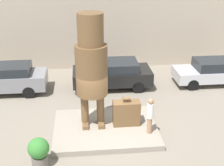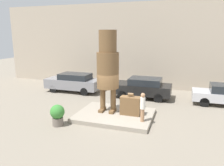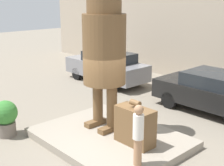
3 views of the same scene
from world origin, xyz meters
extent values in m
plane|color=gray|center=(0.00, 0.00, 0.00)|extent=(60.00, 60.00, 0.00)
cube|color=gray|center=(0.00, 0.00, 0.12)|extent=(4.33, 3.32, 0.23)
cube|color=tan|center=(0.00, 8.03, 3.72)|extent=(28.00, 0.60, 7.45)
cube|color=brown|center=(-0.84, 0.14, 0.31)|extent=(0.25, 0.73, 0.16)
cube|color=brown|center=(-0.18, 0.14, 0.31)|extent=(0.25, 0.73, 0.16)
cylinder|color=brown|center=(-0.84, 0.25, 1.03)|extent=(0.32, 0.32, 1.28)
cylinder|color=brown|center=(-0.18, 0.25, 1.03)|extent=(0.32, 0.32, 1.28)
cylinder|color=brown|center=(-0.51, 0.25, 2.71)|extent=(1.28, 1.28, 2.06)
cylinder|color=brown|center=(-0.51, 0.25, 4.36)|extent=(1.01, 1.01, 1.24)
cube|color=brown|center=(0.90, 0.11, 0.76)|extent=(1.14, 0.53, 1.06)
cylinder|color=brown|center=(0.90, 0.11, 1.43)|extent=(0.31, 0.16, 0.16)
cylinder|color=#A87A56|center=(1.74, -0.67, 0.58)|extent=(0.20, 0.20, 0.70)
cylinder|color=white|center=(1.74, -0.67, 1.24)|extent=(0.26, 0.26, 0.62)
sphere|color=#A87A56|center=(1.74, -0.67, 1.67)|extent=(0.23, 0.23, 0.23)
cube|color=gray|center=(-5.08, 4.39, 0.71)|extent=(4.54, 1.73, 0.78)
cube|color=#1E2328|center=(-4.86, 4.39, 1.33)|extent=(2.50, 1.55, 0.46)
cylinder|color=black|center=(-3.67, 3.61, 0.32)|extent=(0.64, 0.18, 0.64)
cylinder|color=black|center=(-3.67, 5.16, 0.32)|extent=(0.64, 0.18, 0.64)
cube|color=black|center=(0.74, 4.52, 0.69)|extent=(4.27, 1.90, 0.73)
cube|color=#1E2328|center=(0.96, 4.52, 1.29)|extent=(2.35, 1.71, 0.47)
cylinder|color=black|center=(-0.58, 3.66, 0.32)|extent=(0.65, 0.18, 0.65)
cylinder|color=black|center=(-0.58, 5.38, 0.32)|extent=(0.65, 0.18, 0.65)
cylinder|color=black|center=(2.07, 3.66, 0.32)|extent=(0.65, 0.18, 0.65)
cylinder|color=black|center=(2.07, 5.38, 0.32)|extent=(0.65, 0.18, 0.65)
cube|color=#B7B7BC|center=(6.38, 4.45, 0.61)|extent=(4.14, 1.71, 0.60)
cube|color=#1E2328|center=(6.59, 4.45, 1.17)|extent=(2.28, 1.54, 0.52)
cylinder|color=black|center=(5.10, 3.68, 0.31)|extent=(0.63, 0.18, 0.63)
cylinder|color=black|center=(5.10, 5.21, 0.31)|extent=(0.63, 0.18, 0.63)
cylinder|color=#70665B|center=(-2.51, -2.08, 0.22)|extent=(0.57, 0.57, 0.44)
sphere|color=#387F33|center=(-2.51, -2.08, 0.77)|extent=(0.76, 0.76, 0.76)
camera|label=1|loc=(-0.88, -11.34, 7.16)|focal=50.00mm
camera|label=2|loc=(3.64, -11.45, 4.75)|focal=35.00mm
camera|label=3|loc=(6.32, -5.78, 4.24)|focal=50.00mm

